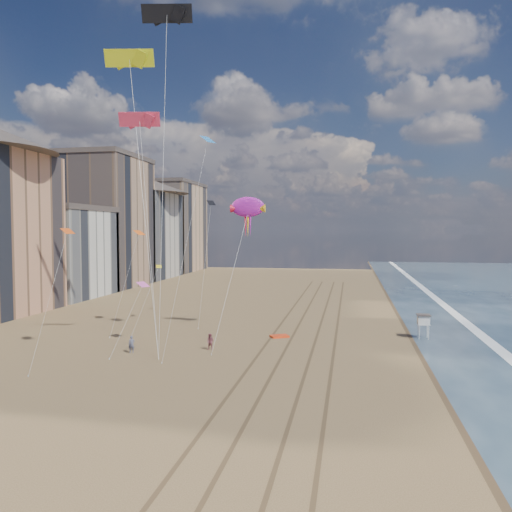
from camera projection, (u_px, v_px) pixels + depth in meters
The scene contains 12 objects.
ground at pixel (225, 425), 31.90m from camera, with size 260.00×260.00×0.00m, color brown.
wet_sand at pixel (434, 322), 67.62m from camera, with size 260.00×260.00×0.00m, color #42301E.
foam at pixel (466, 323), 66.84m from camera, with size 260.00×260.00×0.00m, color white.
tracks at pixel (306, 332), 60.86m from camera, with size 7.68×120.00×0.01m.
buildings at pixel (90, 225), 104.04m from camera, with size 34.72×131.35×29.00m.
lifeguard_stand at pixel (423, 320), 57.41m from camera, with size 1.53×1.53×2.77m.
grounded_kite at pixel (279, 336), 58.11m from camera, with size 2.03×1.29×0.23m, color #F13D14.
show_kite at pixel (248, 207), 59.69m from camera, with size 4.27×6.09×18.48m.
kite_flyer_a at pixel (132, 344), 50.68m from camera, with size 0.64×0.42×1.75m, color slate.
kite_flyer_b at pixel (210, 342), 51.92m from camera, with size 0.84×0.65×1.72m, color #8A4651.
parafoils at pixel (147, 49), 56.97m from camera, with size 9.93×11.76×16.33m.
small_kites at pixel (160, 218), 58.25m from camera, with size 13.95×22.89×16.42m.
Camera 1 is at (7.75, -30.37, 12.53)m, focal length 35.00 mm.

